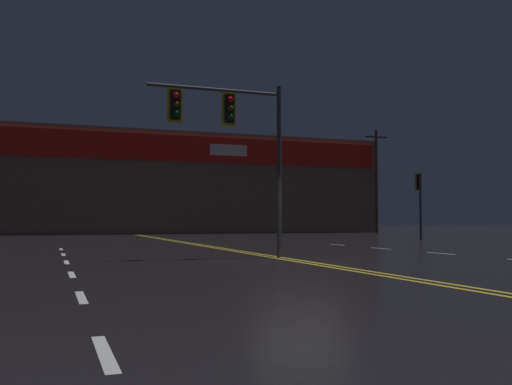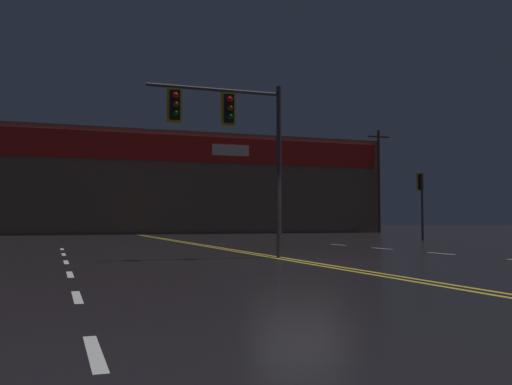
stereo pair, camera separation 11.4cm
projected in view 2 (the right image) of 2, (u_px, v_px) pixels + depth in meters
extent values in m
plane|color=black|center=(301.00, 262.00, 15.11)|extent=(200.00, 200.00, 0.00)
cube|color=gold|center=(295.00, 262.00, 15.06)|extent=(0.12, 60.00, 0.01)
cube|color=gold|center=(306.00, 261.00, 15.16)|extent=(0.12, 60.00, 0.01)
cube|color=silver|center=(95.00, 352.00, 4.67)|extent=(0.12, 1.40, 0.01)
cube|color=silver|center=(77.00, 297.00, 8.06)|extent=(0.12, 1.40, 0.01)
cube|color=silver|center=(70.00, 274.00, 11.45)|extent=(0.12, 1.40, 0.01)
cube|color=silver|center=(66.00, 262.00, 14.84)|extent=(0.12, 1.40, 0.01)
cube|color=silver|center=(64.00, 254.00, 18.22)|extent=(0.12, 1.40, 0.01)
cube|color=silver|center=(62.00, 249.00, 21.61)|extent=(0.12, 1.40, 0.01)
cube|color=silver|center=(441.00, 253.00, 18.77)|extent=(0.12, 1.40, 0.01)
cube|color=silver|center=(382.00, 248.00, 22.16)|extent=(0.12, 1.40, 0.01)
cube|color=silver|center=(338.00, 245.00, 25.55)|extent=(0.12, 1.40, 0.01)
cylinder|color=#38383D|center=(279.00, 171.00, 17.03)|extent=(0.14, 0.14, 5.12)
cylinder|color=#38383D|center=(215.00, 90.00, 16.48)|extent=(3.97, 0.10, 0.10)
cube|color=black|center=(228.00, 109.00, 16.58)|extent=(0.28, 0.24, 0.84)
cube|color=gold|center=(228.00, 109.00, 16.58)|extent=(0.42, 0.08, 0.99)
sphere|color=red|center=(230.00, 99.00, 16.45)|extent=(0.17, 0.17, 0.17)
sphere|color=#543707|center=(230.00, 108.00, 16.43)|extent=(0.17, 0.17, 0.17)
sphere|color=#084513|center=(230.00, 117.00, 16.42)|extent=(0.17, 0.17, 0.17)
cube|color=black|center=(174.00, 105.00, 16.05)|extent=(0.28, 0.24, 0.84)
cube|color=gold|center=(174.00, 105.00, 16.05)|extent=(0.42, 0.08, 0.99)
sphere|color=red|center=(175.00, 95.00, 15.91)|extent=(0.17, 0.17, 0.17)
sphere|color=#543707|center=(175.00, 104.00, 15.90)|extent=(0.17, 0.17, 0.17)
sphere|color=#084513|center=(175.00, 113.00, 15.89)|extent=(0.17, 0.17, 0.17)
cylinder|color=#38383D|center=(422.00, 207.00, 31.71)|extent=(0.13, 0.13, 3.73)
cube|color=black|center=(420.00, 182.00, 31.95)|extent=(0.28, 0.24, 0.84)
cube|color=gold|center=(420.00, 182.00, 31.95)|extent=(0.42, 0.08, 0.99)
sphere|color=red|center=(422.00, 177.00, 31.81)|extent=(0.17, 0.17, 0.17)
sphere|color=#543707|center=(422.00, 182.00, 31.80)|extent=(0.17, 0.17, 0.17)
sphere|color=#084513|center=(422.00, 186.00, 31.79)|extent=(0.17, 0.17, 0.17)
cube|color=brown|center=(129.00, 185.00, 49.62)|extent=(43.68, 10.00, 8.42)
cube|color=red|center=(138.00, 146.00, 44.96)|extent=(42.81, 0.20, 2.10)
cube|color=white|center=(230.00, 150.00, 47.47)|extent=(3.20, 0.16, 0.90)
cylinder|color=#4C3828|center=(379.00, 181.00, 51.42)|extent=(0.26, 0.26, 9.28)
cube|color=#4C3828|center=(378.00, 137.00, 51.62)|extent=(2.20, 0.12, 0.12)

